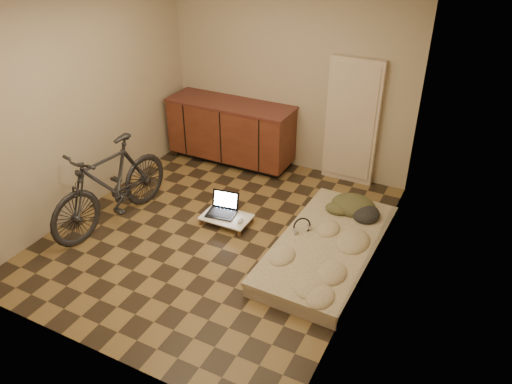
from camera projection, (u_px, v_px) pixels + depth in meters
The scene contains 10 objects.
room_shell at pixel (212, 130), 5.19m from camera, with size 3.50×4.00×2.60m.
cabinets at pixel (231, 132), 7.22m from camera, with size 1.84×0.62×0.91m.
appliance_panel at pixel (352, 122), 6.54m from camera, with size 0.70×0.10×1.70m, color beige.
bicycle at pixel (110, 180), 5.76m from camera, with size 0.52×1.77×1.14m, color black.
futon at pixel (328, 248), 5.45m from camera, with size 1.04×2.10×0.18m.
clothing_pile at pixel (357, 203), 5.88m from camera, with size 0.56×0.47×0.22m, color #414327, non-canonical shape.
headphones at pixel (302, 226), 5.53m from camera, with size 0.22×0.21×0.15m, color black, non-canonical shape.
lap_desk at pixel (226, 217), 5.98m from camera, with size 0.59×0.38×0.10m.
laptop at pixel (223, 209), 6.03m from camera, with size 0.38×0.35×0.23m.
mouse at pixel (240, 221), 5.86m from camera, with size 0.07×0.11×0.04m, color silver.
Camera 1 is at (2.58, -4.07, 3.40)m, focal length 35.00 mm.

